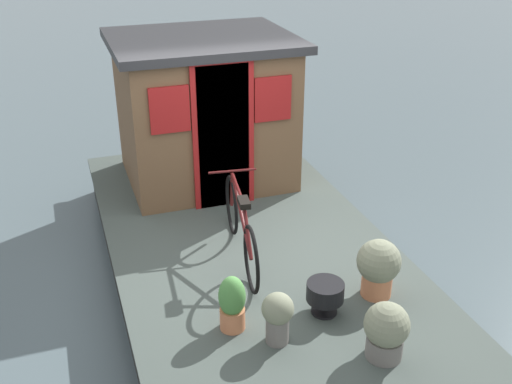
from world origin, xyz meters
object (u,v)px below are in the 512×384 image
object	(u,v)px
houseboat_cabin	(205,109)
potted_plant_fern	(278,315)
potted_plant_thyme	(378,266)
potted_plant_mint	(232,303)
charcoal_grill	(325,293)
potted_plant_basil	(386,330)
bicycle	(241,226)

from	to	relation	value
houseboat_cabin	potted_plant_fern	bearing A→B (deg)	175.15
houseboat_cabin	potted_plant_thyme	world-z (taller)	houseboat_cabin
potted_plant_mint	charcoal_grill	bearing A→B (deg)	-94.32
potted_plant_basil	charcoal_grill	size ratio (longest dim) A/B	1.49
potted_plant_mint	charcoal_grill	size ratio (longest dim) A/B	1.55
potted_plant_mint	potted_plant_basil	bearing A→B (deg)	-124.86
houseboat_cabin	charcoal_grill	distance (m)	3.21
potted_plant_basil	potted_plant_fern	bearing A→B (deg)	59.27
potted_plant_fern	houseboat_cabin	bearing A→B (deg)	-4.85
houseboat_cabin	bicycle	world-z (taller)	houseboat_cabin
potted_plant_basil	potted_plant_mint	xyz separation A→B (m)	(0.73, 1.05, -0.00)
houseboat_cabin	bicycle	xyz separation A→B (m)	(-2.02, 0.18, -0.56)
bicycle	charcoal_grill	distance (m)	1.19
potted_plant_fern	charcoal_grill	bearing A→B (deg)	-67.25
houseboat_cabin	charcoal_grill	bearing A→B (deg)	-175.44
houseboat_cabin	potted_plant_fern	distance (m)	3.41
houseboat_cabin	potted_plant_basil	size ratio (longest dim) A/B	4.39
potted_plant_fern	bicycle	bearing A→B (deg)	-4.58
bicycle	potted_plant_thyme	distance (m)	1.42
potted_plant_thyme	potted_plant_fern	bearing A→B (deg)	105.93
potted_plant_fern	potted_plant_mint	bearing A→B (deg)	46.45
bicycle	potted_plant_mint	world-z (taller)	bicycle
bicycle	potted_plant_fern	size ratio (longest dim) A/B	3.71
bicycle	potted_plant_basil	distance (m)	1.88
bicycle	potted_plant_mint	bearing A→B (deg)	158.56
bicycle	charcoal_grill	world-z (taller)	bicycle
houseboat_cabin	potted_plant_fern	xyz separation A→B (m)	(-3.34, 0.28, -0.66)
potted_plant_basil	potted_plant_mint	size ratio (longest dim) A/B	0.96
houseboat_cabin	potted_plant_basil	xyz separation A→B (m)	(-3.78, -0.46, -0.67)
houseboat_cabin	potted_plant_basil	world-z (taller)	houseboat_cabin
potted_plant_fern	potted_plant_mint	size ratio (longest dim) A/B	0.90
potted_plant_basil	houseboat_cabin	bearing A→B (deg)	7.01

